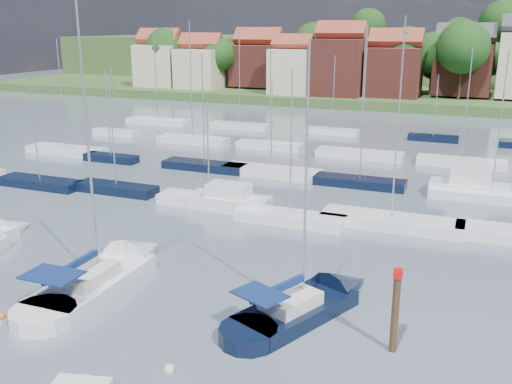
% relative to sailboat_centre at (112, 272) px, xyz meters
% --- Properties ---
extents(ground, '(260.00, 260.00, 0.00)m').
position_rel_sailboat_centre_xyz_m(ground, '(6.32, 35.22, -0.35)').
color(ground, '#4C5A68').
rests_on(ground, ground).
extents(sailboat_centre, '(3.66, 13.31, 17.94)m').
position_rel_sailboat_centre_xyz_m(sailboat_centre, '(0.00, 0.00, 0.00)').
color(sailboat_centre, silver).
rests_on(sailboat_centre, ground).
extents(sailboat_navy, '(7.20, 11.50, 15.60)m').
position_rel_sailboat_centre_xyz_m(sailboat_navy, '(12.74, 0.69, 0.01)').
color(sailboat_navy, black).
rests_on(sailboat_navy, ground).
extents(timber_piling, '(0.40, 0.40, 6.51)m').
position_rel_sailboat_centre_xyz_m(timber_piling, '(17.51, -1.88, 0.84)').
color(timber_piling, '#4C331E').
rests_on(timber_piling, ground).
extents(buoy_c, '(0.41, 0.41, 0.41)m').
position_rel_sailboat_centre_xyz_m(buoy_c, '(-2.41, -6.49, -0.35)').
color(buoy_c, '#D85914').
rests_on(buoy_c, ground).
extents(buoy_d, '(0.52, 0.52, 0.52)m').
position_rel_sailboat_centre_xyz_m(buoy_d, '(8.42, -7.40, -0.35)').
color(buoy_d, beige).
rests_on(buoy_d, ground).
extents(buoy_e, '(0.42, 0.42, 0.42)m').
position_rel_sailboat_centre_xyz_m(buoy_e, '(12.28, 1.84, -0.35)').
color(buoy_e, beige).
rests_on(buoy_e, ground).
extents(marina_field, '(79.62, 41.41, 15.93)m').
position_rel_sailboat_centre_xyz_m(marina_field, '(8.22, 30.37, 0.09)').
color(marina_field, silver).
rests_on(marina_field, ground).
extents(far_shore_town, '(212.46, 90.00, 22.27)m').
position_rel_sailboat_centre_xyz_m(far_shore_town, '(8.54, 127.89, 4.26)').
color(far_shore_town, '#3B592C').
rests_on(far_shore_town, ground).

